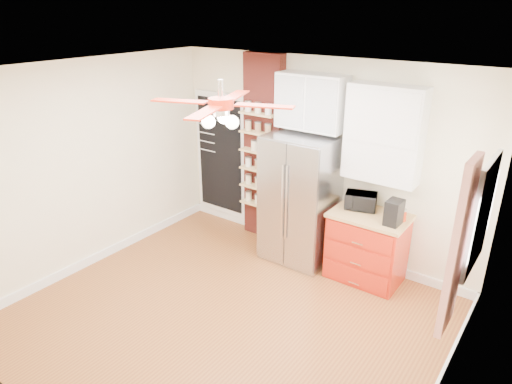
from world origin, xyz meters
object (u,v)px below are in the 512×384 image
Objects in this scene: fridge at (300,199)px; pantry_jar_oats at (254,146)px; red_cabinet at (367,247)px; coffee_maker at (394,212)px; toaster_oven at (361,201)px; ceiling_fan at (221,104)px; canister_left at (392,220)px.

fridge reaches higher than pantry_jar_oats.
pantry_jar_oats is (-1.82, 0.08, 0.99)m from red_cabinet.
fridge is 1.30m from coffee_maker.
toaster_oven is 1.27× the size of coffee_maker.
ceiling_fan is 2.39m from toaster_oven.
fridge is 1.03m from pantry_jar_oats.
ceiling_fan is at bearing -130.52° from toaster_oven.
pantry_jar_oats is at bearing 177.65° from coffee_maker.
ceiling_fan reaches higher than toaster_oven.
fridge is at bearing -8.67° from pantry_jar_oats.
fridge is 1.06m from red_cabinet.
canister_left is at bearing 51.77° from ceiling_fan.
coffee_maker is at bearing -38.49° from toaster_oven.
ceiling_fan is 2.47m from canister_left.
pantry_jar_oats is at bearing 171.33° from fridge.
red_cabinet is 2.46× the size of toaster_oven.
fridge is 4.58× the size of toaster_oven.
toaster_oven is at bearing 157.50° from canister_left.
canister_left is (1.23, 1.57, -1.46)m from ceiling_fan.
coffee_maker is 2.39× the size of canister_left.
ceiling_fan is 4.65× the size of coffee_maker.
ceiling_fan is (0.05, -1.63, 1.55)m from fridge.
red_cabinet is 0.59m from toaster_oven.
ceiling_fan is 2.21m from pantry_jar_oats.
fridge is 5.82× the size of coffee_maker.
ceiling_fan is at bearing -88.24° from fridge.
toaster_oven is at bearing 152.91° from red_cabinet.
canister_left is (1.28, -0.06, 0.09)m from fridge.
toaster_oven is at bearing 9.94° from fridge.
fridge is at bearing 91.76° from ceiling_fan.
red_cabinet is 0.68m from coffee_maker.
coffee_maker is at bearing -4.74° from pantry_jar_oats.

